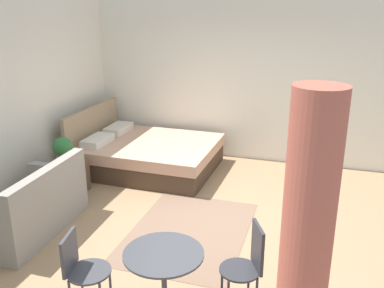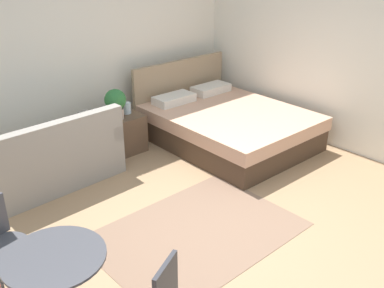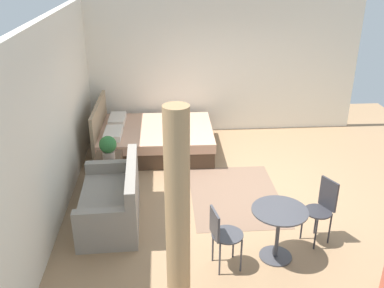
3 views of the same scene
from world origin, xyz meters
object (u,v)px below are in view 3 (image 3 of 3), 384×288
at_px(bed, 153,139).
at_px(vase, 106,149).
at_px(couch, 113,203).
at_px(potted_plant, 108,147).
at_px(cafe_chair_near_window, 222,232).
at_px(cafe_chair_near_couch, 323,205).
at_px(nightstand, 109,170).
at_px(balcony_table, 278,224).

relative_size(bed, vase, 14.86).
bearing_deg(vase, couch, -170.11).
xyz_separation_m(potted_plant, cafe_chair_near_window, (-2.18, -1.60, -0.22)).
xyz_separation_m(cafe_chair_near_window, cafe_chair_near_couch, (0.48, -1.44, 0.03)).
distance_m(nightstand, balcony_table, 3.21).
height_order(potted_plant, cafe_chair_near_window, potted_plant).
bearing_deg(potted_plant, vase, 18.02).
distance_m(potted_plant, balcony_table, 3.12).
distance_m(balcony_table, cafe_chair_near_couch, 0.77).
relative_size(couch, cafe_chair_near_couch, 1.73).
xyz_separation_m(bed, cafe_chair_near_couch, (-3.11, -2.35, 0.29)).
distance_m(potted_plant, cafe_chair_near_window, 2.72).
bearing_deg(cafe_chair_near_couch, potted_plant, 60.77).
bearing_deg(bed, cafe_chair_near_couch, -142.97).
xyz_separation_m(nightstand, vase, (0.12, 0.04, 0.34)).
relative_size(nightstand, potted_plant, 1.32).
height_order(balcony_table, cafe_chair_near_window, cafe_chair_near_window).
distance_m(bed, potted_plant, 1.64).
height_order(nightstand, cafe_chair_near_couch, cafe_chair_near_couch).
xyz_separation_m(vase, cafe_chair_near_couch, (-1.93, -3.12, -0.04)).
bearing_deg(couch, potted_plant, 8.06).
bearing_deg(balcony_table, cafe_chair_near_window, 100.95).
bearing_deg(bed, vase, 146.83).
bearing_deg(cafe_chair_near_window, couch, 51.42).
height_order(vase, cafe_chair_near_couch, cafe_chair_near_couch).
bearing_deg(nightstand, cafe_chair_near_window, -144.40).
bearing_deg(cafe_chair_near_couch, cafe_chair_near_window, 108.30).
height_order(potted_plant, cafe_chair_near_couch, potted_plant).
bearing_deg(potted_plant, balcony_table, -130.87).
bearing_deg(nightstand, potted_plant, -163.07).
xyz_separation_m(bed, nightstand, (-1.30, 0.73, -0.01)).
bearing_deg(bed, potted_plant, 153.43).
relative_size(bed, nightstand, 4.23).
distance_m(nightstand, cafe_chair_near_window, 2.82).
bearing_deg(cafe_chair_near_couch, balcony_table, 115.63).
height_order(couch, balcony_table, couch).
relative_size(bed, cafe_chair_near_window, 2.68).
bearing_deg(cafe_chair_near_window, cafe_chair_near_couch, -71.70).
relative_size(balcony_table, cafe_chair_near_window, 0.86).
height_order(nightstand, potted_plant, potted_plant).
xyz_separation_m(vase, balcony_table, (-2.26, -2.43, -0.09)).
relative_size(nightstand, vase, 3.51).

